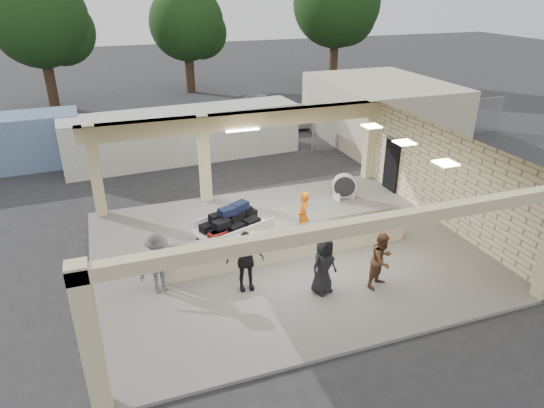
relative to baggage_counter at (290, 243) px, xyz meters
name	(u,v)px	position (x,y,z in m)	size (l,w,h in m)	color
ground	(284,252)	(0.00, 0.50, -0.59)	(120.00, 120.00, 0.00)	#262628
pavilion	(283,206)	(0.21, 1.16, 0.76)	(12.01, 10.00, 3.55)	slate
baggage_counter	(290,243)	(0.00, 0.00, 0.00)	(8.20, 0.58, 0.98)	beige
luggage_cart	(232,224)	(-1.49, 1.41, 0.25)	(2.70, 2.16, 1.37)	silver
drum_fan	(344,186)	(3.70, 3.48, 0.07)	(0.99, 0.65, 1.05)	silver
baggage_handler	(303,216)	(0.85, 0.96, 0.37)	(0.62, 0.34, 1.71)	#DC610B
passenger_a	(382,260)	(1.85, -2.33, 0.35)	(0.81, 0.36, 1.67)	brown
passenger_b	(245,261)	(-1.81, -1.18, 0.42)	(1.06, 0.39, 1.81)	black
passenger_c	(158,263)	(-4.10, -0.50, 0.41)	(1.16, 0.41, 1.79)	#56555B
passenger_d	(323,265)	(0.17, -2.06, 0.37)	(0.83, 0.34, 1.71)	black
car_white_a	(305,116)	(6.54, 14.11, 0.09)	(2.25, 4.75, 1.36)	silver
car_white_b	(357,110)	(10.31, 14.46, 0.08)	(1.57, 4.21, 1.33)	silver
car_dark	(266,110)	(4.72, 15.95, 0.20)	(1.66, 4.70, 1.57)	black
container_white	(184,135)	(-1.32, 10.73, 0.64)	(11.32, 2.26, 2.45)	white
fence	(413,122)	(11.00, 9.50, 0.47)	(12.06, 0.06, 2.03)	gray
tree_left	(45,23)	(-7.68, 24.66, 5.00)	(6.60, 6.30, 9.00)	#382619
tree_mid	(190,26)	(2.32, 26.66, 4.38)	(6.00, 5.60, 8.00)	#382619
tree_right	(339,6)	(14.32, 25.66, 5.63)	(7.20, 7.00, 10.00)	#382619
adjacent_building	(381,110)	(9.50, 10.50, 1.01)	(6.00, 8.00, 3.20)	beige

